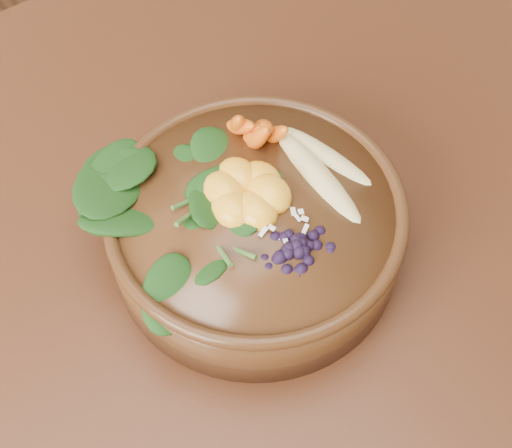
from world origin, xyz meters
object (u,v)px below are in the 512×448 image
object	(u,v)px
carrot_cluster	(253,106)
banana_halves	(323,156)
kale_heap	(180,175)
blueberry_pile	(298,238)
stoneware_bowl	(256,230)
dining_table	(122,371)
mandarin_cluster	(247,184)

from	to	relation	value
carrot_cluster	banana_halves	size ratio (longest dim) A/B	0.49
kale_heap	blueberry_pile	world-z (taller)	kale_heap
kale_heap	stoneware_bowl	bearing A→B (deg)	-53.60
stoneware_bowl	banana_halves	distance (m)	0.09
dining_table	carrot_cluster	size ratio (longest dim) A/B	21.85
dining_table	mandarin_cluster	distance (m)	0.24
dining_table	blueberry_pile	size ratio (longest dim) A/B	13.04
banana_halves	blueberry_pile	xyz separation A→B (m)	(-0.07, -0.06, 0.01)
kale_heap	blueberry_pile	size ratio (longest dim) A/B	1.42
dining_table	carrot_cluster	bearing A→B (deg)	16.20
stoneware_bowl	carrot_cluster	bearing A→B (deg)	55.84
carrot_cluster	blueberry_pile	world-z (taller)	carrot_cluster
blueberry_pile	banana_halves	bearing A→B (deg)	38.02
banana_halves	carrot_cluster	bearing A→B (deg)	113.06
kale_heap	mandarin_cluster	world-z (taller)	kale_heap
dining_table	blueberry_pile	xyz separation A→B (m)	(0.16, -0.07, 0.18)
kale_heap	blueberry_pile	bearing A→B (deg)	-68.66
stoneware_bowl	mandarin_cluster	distance (m)	0.05
dining_table	stoneware_bowl	size ratio (longest dim) A/B	6.03
stoneware_bowl	banana_halves	world-z (taller)	banana_halves
banana_halves	blueberry_pile	distance (m)	0.09
dining_table	banana_halves	world-z (taller)	banana_halves
kale_heap	banana_halves	bearing A→B (deg)	-24.01
mandarin_cluster	blueberry_pile	distance (m)	0.07
mandarin_cluster	blueberry_pile	size ratio (longest dim) A/B	0.69
kale_heap	mandarin_cluster	bearing A→B (deg)	-42.25
stoneware_bowl	kale_heap	distance (m)	0.09
mandarin_cluster	blueberry_pile	world-z (taller)	blueberry_pile
carrot_cluster	blueberry_pile	xyz separation A→B (m)	(-0.05, -0.13, -0.02)
kale_heap	carrot_cluster	size ratio (longest dim) A/B	2.38
carrot_cluster	mandarin_cluster	bearing A→B (deg)	-129.81
kale_heap	dining_table	bearing A→B (deg)	-159.34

